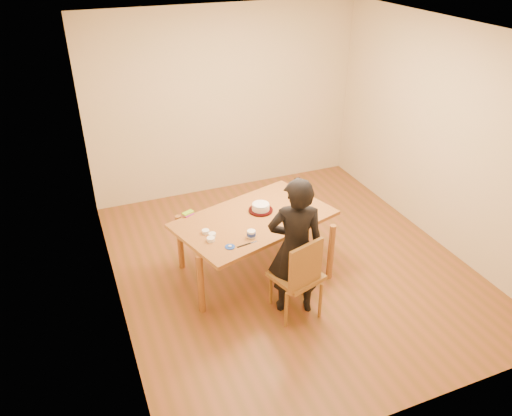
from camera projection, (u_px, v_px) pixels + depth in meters
name	position (u px, v px, depth m)	size (l,w,h in m)	color
room_shell	(280.00, 151.00, 5.65)	(4.00, 4.50, 2.70)	brown
dining_table	(254.00, 219.00, 5.55)	(1.70, 1.01, 0.04)	brown
dining_chair	(296.00, 276.00, 5.11)	(0.45, 0.45, 0.04)	brown
cake_plate	(261.00, 210.00, 5.66)	(0.28, 0.28, 0.02)	red
cake	(261.00, 207.00, 5.64)	(0.20, 0.20, 0.06)	white
frosting_dome	(261.00, 204.00, 5.62)	(0.19, 0.19, 0.03)	white
frosting_tub	(251.00, 234.00, 5.18)	(0.09, 0.09, 0.08)	white
frosting_lid	(230.00, 247.00, 5.03)	(0.10, 0.10, 0.01)	#193BA5
frosting_dollop	(230.00, 246.00, 5.02)	(0.04, 0.04, 0.02)	white
ramekin_green	(211.00, 239.00, 5.12)	(0.08, 0.08, 0.04)	white
ramekin_yellow	(206.00, 232.00, 5.25)	(0.08, 0.08, 0.04)	white
ramekin_multi	(212.00, 235.00, 5.20)	(0.08, 0.08, 0.04)	white
candy_box_pink	(189.00, 214.00, 5.58)	(0.12, 0.06, 0.02)	#C02D92
candy_box_green	(188.00, 213.00, 5.57)	(0.13, 0.06, 0.02)	green
spatula	(244.00, 245.00, 5.06)	(0.15, 0.01, 0.01)	black
person	(295.00, 247.00, 4.99)	(0.56, 0.37, 1.55)	black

